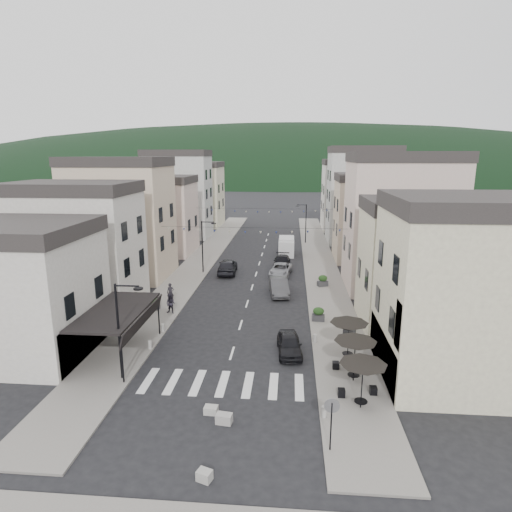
# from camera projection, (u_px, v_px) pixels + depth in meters

# --- Properties ---
(ground) EXTENTS (700.00, 700.00, 0.00)m
(ground) POSITION_uv_depth(u_px,v_px,m) (217.00, 403.00, 23.28)
(ground) COLOR black
(ground) RESTS_ON ground
(sidewalk_left) EXTENTS (4.00, 76.00, 0.12)m
(sidewalk_left) POSITION_uv_depth(u_px,v_px,m) (202.00, 260.00, 54.91)
(sidewalk_left) COLOR slate
(sidewalk_left) RESTS_ON ground
(sidewalk_right) EXTENTS (4.00, 76.00, 0.12)m
(sidewalk_right) POSITION_uv_depth(u_px,v_px,m) (319.00, 262.00, 53.70)
(sidewalk_right) COLOR slate
(sidewalk_right) RESTS_ON ground
(hill_backdrop) EXTENTS (640.00, 360.00, 70.00)m
(hill_backdrop) POSITION_uv_depth(u_px,v_px,m) (287.00, 174.00, 314.29)
(hill_backdrop) COLOR black
(hill_backdrop) RESTS_ON ground
(bistro_building) EXTENTS (10.00, 8.00, 10.00)m
(bistro_building) POSITION_uv_depth(u_px,v_px,m) (473.00, 299.00, 24.85)
(bistro_building) COLOR #B7AF91
(bistro_building) RESTS_ON ground
(boutique_awning) EXTENTS (3.77, 7.50, 3.28)m
(boutique_awning) POSITION_uv_depth(u_px,v_px,m) (120.00, 312.00, 28.00)
(boutique_awning) COLOR black
(boutique_awning) RESTS_ON ground
(buildings_row_left) EXTENTS (10.20, 54.16, 14.00)m
(buildings_row_left) POSITION_uv_depth(u_px,v_px,m) (160.00, 207.00, 59.66)
(buildings_row_left) COLOR #B9B3A9
(buildings_row_left) RESTS_ON ground
(buildings_row_right) EXTENTS (10.20, 54.16, 14.50)m
(buildings_row_right) POSITION_uv_depth(u_px,v_px,m) (372.00, 209.00, 56.16)
(buildings_row_right) COLOR #B7AF91
(buildings_row_right) RESTS_ON ground
(cafe_terrace) EXTENTS (2.50, 8.10, 2.53)m
(cafe_terrace) POSITION_uv_depth(u_px,v_px,m) (355.00, 346.00, 24.84)
(cafe_terrace) COLOR black
(cafe_terrace) RESTS_ON ground
(streetlamp_left_near) EXTENTS (1.70, 0.56, 6.00)m
(streetlamp_left_near) POSITION_uv_depth(u_px,v_px,m) (123.00, 322.00, 24.84)
(streetlamp_left_near) COLOR black
(streetlamp_left_near) RESTS_ON ground
(streetlamp_left_far) EXTENTS (1.70, 0.56, 6.00)m
(streetlamp_left_far) POSITION_uv_depth(u_px,v_px,m) (205.00, 241.00, 48.12)
(streetlamp_left_far) COLOR black
(streetlamp_left_far) RESTS_ON ground
(streetlamp_right_far) EXTENTS (1.70, 0.56, 6.00)m
(streetlamp_right_far) POSITION_uv_depth(u_px,v_px,m) (304.00, 219.00, 64.64)
(streetlamp_right_far) COLOR black
(streetlamp_right_far) RESTS_ON ground
(traffic_sign) EXTENTS (0.70, 0.07, 2.70)m
(traffic_sign) POSITION_uv_depth(u_px,v_px,m) (332.00, 414.00, 18.98)
(traffic_sign) COLOR black
(traffic_sign) RESTS_ON ground
(bollards) EXTENTS (11.66, 10.26, 0.60)m
(bollards) POSITION_uv_depth(u_px,v_px,m) (231.00, 351.00, 28.52)
(bollards) COLOR gray
(bollards) RESTS_ON ground
(bunting_near) EXTENTS (19.00, 0.28, 0.62)m
(bunting_near) POSITION_uv_depth(u_px,v_px,m) (253.00, 231.00, 43.32)
(bunting_near) COLOR black
(bunting_near) RESTS_ON ground
(bunting_far) EXTENTS (19.00, 0.28, 0.62)m
(bunting_far) POSITION_uv_depth(u_px,v_px,m) (263.00, 211.00, 58.84)
(bunting_far) COLOR black
(bunting_far) RESTS_ON ground
(parked_car_a) EXTENTS (1.91, 4.03, 1.33)m
(parked_car_a) POSITION_uv_depth(u_px,v_px,m) (289.00, 344.00, 28.96)
(parked_car_a) COLOR black
(parked_car_a) RESTS_ON ground
(parked_car_b) EXTENTS (2.22, 4.91, 1.56)m
(parked_car_b) POSITION_uv_depth(u_px,v_px,m) (279.00, 286.00, 41.30)
(parked_car_b) COLOR #363538
(parked_car_b) RESTS_ON ground
(parked_car_c) EXTENTS (2.78, 4.95, 1.31)m
(parked_car_c) POSITION_uv_depth(u_px,v_px,m) (281.00, 270.00, 47.93)
(parked_car_c) COLOR gray
(parked_car_c) RESTS_ON ground
(parked_car_d) EXTENTS (2.04, 4.85, 1.40)m
(parked_car_d) POSITION_uv_depth(u_px,v_px,m) (282.00, 262.00, 51.25)
(parked_car_d) COLOR black
(parked_car_d) RESTS_ON ground
(parked_car_e) EXTENTS (2.27, 5.13, 1.72)m
(parked_car_e) POSITION_uv_depth(u_px,v_px,m) (227.00, 266.00, 48.60)
(parked_car_e) COLOR black
(parked_car_e) RESTS_ON ground
(delivery_van) EXTENTS (2.06, 5.14, 2.46)m
(delivery_van) POSITION_uv_depth(u_px,v_px,m) (286.00, 246.00, 57.95)
(delivery_van) COLOR silver
(delivery_van) RESTS_ON ground
(pedestrian_a) EXTENTS (0.72, 0.55, 1.75)m
(pedestrian_a) POSITION_uv_depth(u_px,v_px,m) (170.00, 293.00, 38.75)
(pedestrian_a) COLOR black
(pedestrian_a) RESTS_ON sidewalk_left
(pedestrian_b) EXTENTS (0.92, 0.78, 1.66)m
(pedestrian_b) POSITION_uv_depth(u_px,v_px,m) (171.00, 304.00, 35.96)
(pedestrian_b) COLOR black
(pedestrian_b) RESTS_ON sidewalk_left
(concrete_block_a) EXTENTS (0.86, 0.60, 0.50)m
(concrete_block_a) POSITION_uv_depth(u_px,v_px,m) (224.00, 419.00, 21.46)
(concrete_block_a) COLOR gray
(concrete_block_a) RESTS_ON ground
(concrete_block_b) EXTENTS (0.72, 0.63, 0.45)m
(concrete_block_b) POSITION_uv_depth(u_px,v_px,m) (204.00, 476.00, 17.67)
(concrete_block_b) COLOR gray
(concrete_block_b) RESTS_ON ground
(concrete_block_c) EXTENTS (0.73, 0.55, 0.40)m
(concrete_block_c) POSITION_uv_depth(u_px,v_px,m) (211.00, 410.00, 22.27)
(concrete_block_c) COLOR #A09E98
(concrete_block_c) RESTS_ON ground
(planter_la) EXTENTS (1.06, 0.63, 1.15)m
(planter_la) POSITION_uv_depth(u_px,v_px,m) (153.00, 302.00, 37.25)
(planter_la) COLOR #2D2D2F
(planter_la) RESTS_ON sidewalk_left
(planter_lb) EXTENTS (0.99, 0.61, 1.05)m
(planter_lb) POSITION_uv_depth(u_px,v_px,m) (154.00, 304.00, 36.95)
(planter_lb) COLOR #313033
(planter_lb) RESTS_ON sidewalk_left
(planter_ra) EXTENTS (1.01, 0.73, 1.01)m
(planter_ra) POSITION_uv_depth(u_px,v_px,m) (349.00, 329.00, 31.70)
(planter_ra) COLOR #2A2A2C
(planter_ra) RESTS_ON sidewalk_right
(planter_rb) EXTENTS (1.05, 0.63, 1.14)m
(planter_rb) POSITION_uv_depth(u_px,v_px,m) (318.00, 314.00, 34.41)
(planter_rb) COLOR #2B2B2D
(planter_rb) RESTS_ON sidewalk_right
(planter_rc) EXTENTS (1.18, 0.94, 1.16)m
(planter_rc) POSITION_uv_depth(u_px,v_px,m) (323.00, 281.00, 43.56)
(planter_rc) COLOR #2E2E30
(planter_rc) RESTS_ON sidewalk_right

